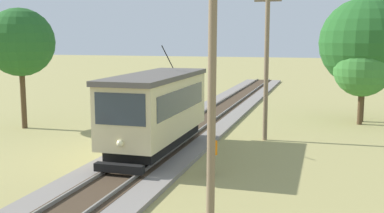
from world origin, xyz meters
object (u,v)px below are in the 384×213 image
(utility_pole_near_tram, at_px, (212,85))
(utility_pole_mid, at_px, (267,60))
(second_worker, at_px, (212,151))
(tree_left_far, at_px, (365,43))
(tree_right_far, at_px, (362,68))
(red_tram, at_px, (157,109))
(tree_left_near, at_px, (20,42))

(utility_pole_near_tram, xyz_separation_m, utility_pole_mid, (0.00, 12.11, 0.11))
(utility_pole_mid, bearing_deg, second_worker, -99.64)
(tree_left_far, bearing_deg, utility_pole_near_tram, -105.36)
(tree_left_far, bearing_deg, tree_right_far, -97.87)
(red_tram, distance_m, second_worker, 4.27)
(utility_pole_mid, height_order, second_worker, utility_pole_mid)
(tree_left_near, bearing_deg, second_worker, -25.56)
(utility_pole_near_tram, distance_m, tree_left_near, 18.49)
(red_tram, xyz_separation_m, tree_left_far, (9.81, 11.92, 2.93))
(second_worker, xyz_separation_m, tree_right_far, (6.39, 13.31, 2.58))
(utility_pole_near_tram, height_order, utility_pole_mid, utility_pole_mid)
(second_worker, xyz_separation_m, tree_left_far, (6.54, 14.39, 4.14))
(red_tram, bearing_deg, tree_left_far, 50.54)
(utility_pole_mid, bearing_deg, utility_pole_near_tram, -90.00)
(utility_pole_mid, xyz_separation_m, tree_left_near, (-14.50, -0.68, 0.90))
(second_worker, xyz_separation_m, tree_left_near, (-13.30, 6.36, 4.19))
(red_tram, xyz_separation_m, second_worker, (3.27, -2.47, -1.21))
(utility_pole_near_tram, height_order, tree_left_far, utility_pole_near_tram)
(utility_pole_near_tram, xyz_separation_m, tree_right_far, (5.19, 18.38, -0.60))
(second_worker, relative_size, tree_right_far, 0.33)
(tree_left_near, bearing_deg, tree_left_far, 22.03)
(utility_pole_near_tram, xyz_separation_m, second_worker, (-1.20, 5.07, -3.18))
(utility_pole_mid, height_order, tree_left_near, utility_pole_mid)
(utility_pole_near_tram, relative_size, utility_pole_mid, 0.97)
(utility_pole_mid, bearing_deg, red_tram, -134.36)
(tree_left_near, bearing_deg, utility_pole_mid, 2.68)
(utility_pole_near_tram, distance_m, tree_left_far, 20.21)
(red_tram, xyz_separation_m, tree_left_near, (-10.03, 3.89, 2.98))
(utility_pole_near_tram, bearing_deg, red_tram, 120.63)
(red_tram, bearing_deg, utility_pole_near_tram, -59.37)
(tree_left_far, bearing_deg, second_worker, -114.44)
(utility_pole_mid, height_order, tree_left_far, utility_pole_mid)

